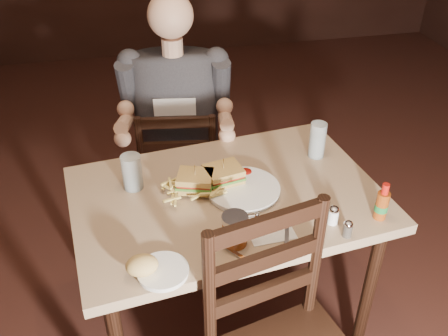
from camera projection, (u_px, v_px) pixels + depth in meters
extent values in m
cube|color=tan|center=(227.00, 199.00, 1.80)|extent=(1.16, 0.84, 0.04)
cylinder|color=black|center=(100.00, 253.00, 2.11)|extent=(0.05, 0.05, 0.73)
cylinder|color=black|center=(367.00, 297.00, 1.91)|extent=(0.05, 0.05, 0.73)
cylinder|color=black|center=(300.00, 207.00, 2.36)|extent=(0.05, 0.05, 0.73)
cylinder|color=white|center=(243.00, 190.00, 1.79)|extent=(0.29, 0.29, 0.01)
ellipsoid|color=maroon|center=(246.00, 171.00, 1.86)|extent=(0.05, 0.05, 0.01)
cylinder|color=silver|center=(132.00, 172.00, 1.78)|extent=(0.08, 0.08, 0.13)
cylinder|color=silver|center=(317.00, 140.00, 1.95)|extent=(0.07, 0.07, 0.15)
cube|color=white|center=(269.00, 229.00, 1.63)|extent=(0.15, 0.14, 0.00)
cube|color=silver|center=(226.00, 247.00, 1.55)|extent=(0.13, 0.17, 0.00)
cube|color=silver|center=(287.00, 228.00, 1.62)|extent=(0.07, 0.17, 0.01)
cylinder|color=white|center=(163.00, 272.00, 1.46)|extent=(0.17, 0.17, 0.01)
ellipsoid|color=#DBB05E|center=(142.00, 265.00, 1.44)|extent=(0.10, 0.09, 0.06)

